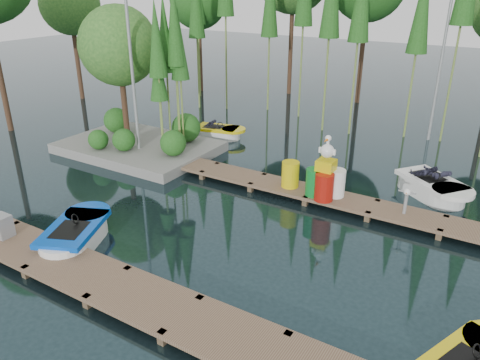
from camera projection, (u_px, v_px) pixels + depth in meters
The scene contains 13 objects.
ground_plane at pixel (218, 215), 14.38m from camera, with size 90.00×90.00×0.00m, color #1C3035.
near_dock at pixel (108, 283), 10.77m from camera, with size 18.00×1.50×0.50m.
far_dock at pixel (284, 187), 15.76m from camera, with size 15.00×1.20×0.50m.
island at pixel (132, 73), 18.71m from camera, with size 6.20×4.20×6.75m.
lamp_island at pixel (130, 50), 17.28m from camera, with size 0.30×0.30×7.25m.
lamp_rear at pixel (444, 42), 19.36m from camera, with size 0.30×0.30×7.25m.
boat_blue at pixel (76, 235), 12.72m from camera, with size 2.25×3.04×0.93m.
boat_yellow_far at pixel (218, 132), 21.24m from camera, with size 2.57×1.57×1.20m.
boat_white_far at pixel (432, 187), 15.53m from camera, with size 3.05×2.77×1.35m.
utility_cabinet at pixel (2, 226), 12.50m from camera, with size 0.49×0.42×0.60m, color gray.
yellow_barrel at pixel (290, 174), 15.45m from camera, with size 0.58×0.58×0.87m, color #D9C00B.
drum_cluster at pixel (325, 179), 14.65m from camera, with size 1.17×1.08×2.03m.
seagull_post at pixel (406, 197), 13.61m from camera, with size 0.50×0.27×0.79m.
Camera 1 is at (7.27, -10.51, 6.70)m, focal length 35.00 mm.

